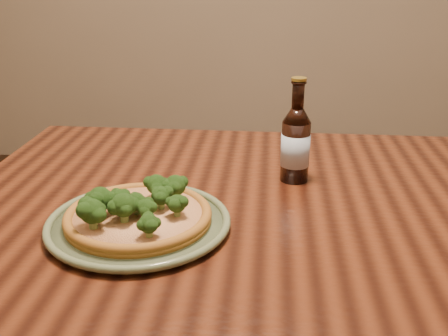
# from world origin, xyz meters

# --- Properties ---
(table) EXTENTS (1.60, 0.90, 0.75)m
(table) POSITION_xyz_m (0.00, 0.10, 0.66)
(table) COLOR #451E0E
(table) RESTS_ON ground
(plate) EXTENTS (0.32, 0.32, 0.02)m
(plate) POSITION_xyz_m (-0.40, -0.02, 0.76)
(plate) COLOR #5C6B49
(plate) RESTS_ON table
(pizza) EXTENTS (0.26, 0.26, 0.07)m
(pizza) POSITION_xyz_m (-0.40, -0.02, 0.78)
(pizza) COLOR #986222
(pizza) RESTS_ON plate
(beer_bottle) EXTENTS (0.06, 0.06, 0.22)m
(beer_bottle) POSITION_xyz_m (-0.12, 0.22, 0.83)
(beer_bottle) COLOR black
(beer_bottle) RESTS_ON table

